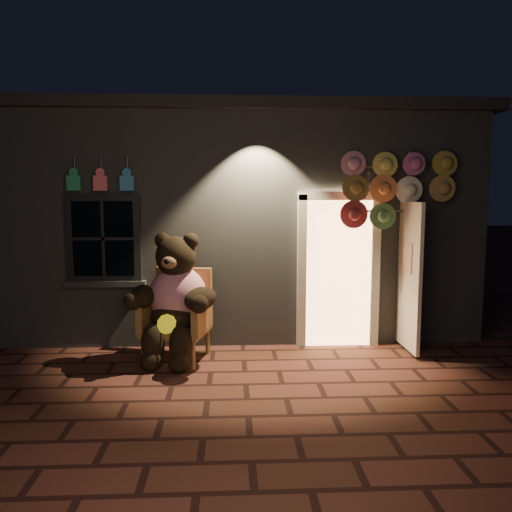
{
  "coord_description": "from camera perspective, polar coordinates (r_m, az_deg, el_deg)",
  "views": [
    {
      "loc": [
        -0.15,
        -5.45,
        2.12
      ],
      "look_at": [
        0.16,
        1.0,
        1.35
      ],
      "focal_mm": 35.0,
      "sensor_mm": 36.0,
      "label": 1
    }
  ],
  "objects": [
    {
      "name": "ground",
      "position": [
        5.85,
        -1.17,
        -14.46
      ],
      "size": [
        60.0,
        60.0,
        0.0
      ],
      "primitive_type": "plane",
      "color": "brown",
      "rests_on": "ground"
    },
    {
      "name": "teddy_bear",
      "position": [
        6.47,
        -9.23,
        -4.88
      ],
      "size": [
        1.18,
        1.05,
        1.68
      ],
      "rotation": [
        0.0,
        0.0,
        -0.24
      ],
      "color": "#B61335",
      "rests_on": "ground"
    },
    {
      "name": "hat_rack",
      "position": [
        7.07,
        15.32,
        7.7
      ],
      "size": [
        1.56,
        0.22,
        2.75
      ],
      "color": "#59595E",
      "rests_on": "ground"
    },
    {
      "name": "wicker_armchair",
      "position": [
        6.66,
        -8.85,
        -6.6
      ],
      "size": [
        0.95,
        0.89,
        1.17
      ],
      "rotation": [
        0.0,
        0.0,
        -0.24
      ],
      "color": "olive",
      "rests_on": "ground"
    },
    {
      "name": "shop_building",
      "position": [
        9.44,
        -1.89,
        4.48
      ],
      "size": [
        7.3,
        5.95,
        3.51
      ],
      "color": "slate",
      "rests_on": "ground"
    }
  ]
}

